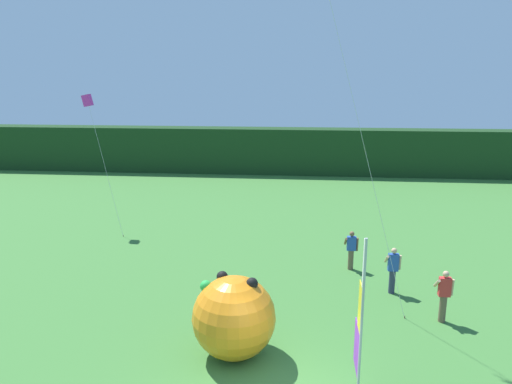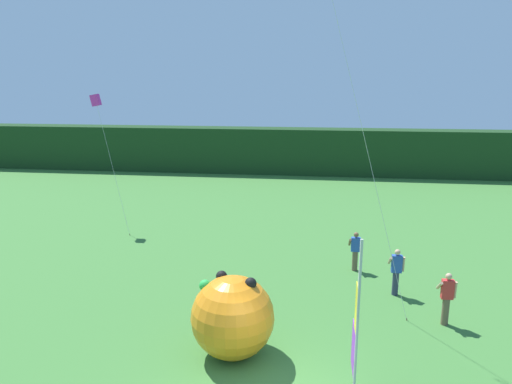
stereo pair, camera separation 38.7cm
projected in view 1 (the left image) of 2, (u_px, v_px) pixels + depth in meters
The scene contains 7 objects.
distant_treeline at pixel (298, 151), 38.66m from camera, with size 80.00×2.40×3.69m, color #193819.
banner_flag at pixel (360, 326), 10.77m from camera, with size 0.06×1.03×4.27m.
person_near_banner at pixel (444, 295), 14.88m from camera, with size 0.55×0.48×1.73m.
person_mid_field at pixel (351, 249), 19.06m from camera, with size 0.55×0.48×1.62m.
person_far_left at pixel (393, 269), 16.90m from camera, with size 0.55×0.48×1.72m.
inflatable_balloon at pixel (234, 317), 12.97m from camera, with size 2.32×2.32×2.36m.
kite_magenta_box_1 at pixel (88, 101), 23.76m from camera, with size 2.43×2.10×6.84m.
Camera 1 is at (0.36, -9.58, 7.53)m, focal length 33.09 mm.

